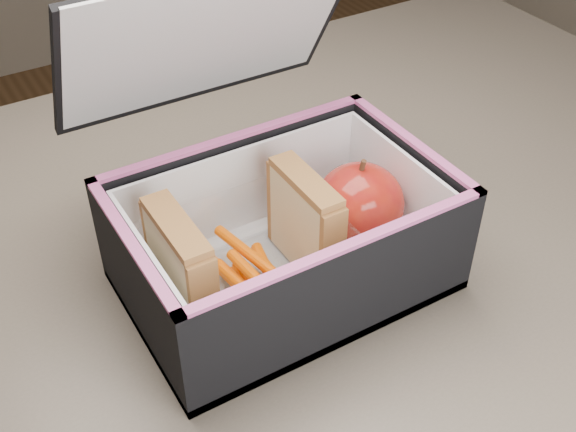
% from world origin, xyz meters
% --- Properties ---
extents(kitchen_table, '(1.20, 0.80, 0.75)m').
position_xyz_m(kitchen_table, '(0.00, 0.00, 0.66)').
color(kitchen_table, brown).
rests_on(kitchen_table, ground).
extents(lunch_bag, '(0.27, 0.27, 0.26)m').
position_xyz_m(lunch_bag, '(-0.02, -0.04, 0.81)').
color(lunch_bag, black).
rests_on(lunch_bag, kitchen_table).
extents(plastic_tub, '(0.16, 0.11, 0.07)m').
position_xyz_m(plastic_tub, '(-0.06, -0.05, 0.80)').
color(plastic_tub, white).
rests_on(plastic_tub, lunch_bag).
extents(sandwich_left, '(0.02, 0.09, 0.10)m').
position_xyz_m(sandwich_left, '(-0.12, -0.05, 0.81)').
color(sandwich_left, beige).
rests_on(sandwich_left, plastic_tub).
extents(sandwich_right, '(0.02, 0.08, 0.09)m').
position_xyz_m(sandwich_right, '(-0.00, -0.05, 0.81)').
color(sandwich_right, beige).
rests_on(sandwich_right, plastic_tub).
extents(carrot_sticks, '(0.05, 0.14, 0.03)m').
position_xyz_m(carrot_sticks, '(-0.06, -0.06, 0.78)').
color(carrot_sticks, '#DF6100').
rests_on(carrot_sticks, plastic_tub).
extents(paper_napkin, '(0.08, 0.08, 0.01)m').
position_xyz_m(paper_napkin, '(0.05, -0.04, 0.77)').
color(paper_napkin, white).
rests_on(paper_napkin, lunch_bag).
extents(red_apple, '(0.09, 0.09, 0.09)m').
position_xyz_m(red_apple, '(0.05, -0.05, 0.81)').
color(red_apple, maroon).
rests_on(red_apple, paper_napkin).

